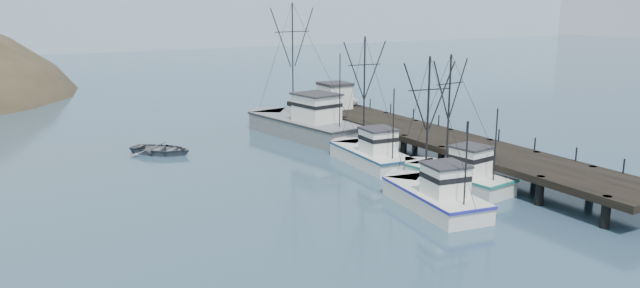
# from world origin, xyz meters

# --- Properties ---
(ground) EXTENTS (400.00, 400.00, 0.00)m
(ground) POSITION_xyz_m (0.00, 0.00, 0.00)
(ground) COLOR navy
(ground) RESTS_ON ground
(pier) EXTENTS (6.00, 44.00, 2.00)m
(pier) POSITION_xyz_m (14.00, 16.00, 1.69)
(pier) COLOR black
(pier) RESTS_ON ground
(distant_ridge) EXTENTS (360.00, 40.00, 26.00)m
(distant_ridge) POSITION_xyz_m (10.00, 170.00, 0.00)
(distant_ridge) COLOR #9EB2C6
(distant_ridge) RESTS_ON ground
(trawler_near) EXTENTS (4.27, 9.68, 9.97)m
(trawler_near) POSITION_xyz_m (9.42, 7.09, 0.82)
(trawler_near) COLOR silver
(trawler_near) RESTS_ON ground
(trawler_mid) EXTENTS (4.49, 10.22, 10.22)m
(trawler_mid) POSITION_xyz_m (4.92, 4.22, 0.82)
(trawler_mid) COLOR silver
(trawler_mid) RESTS_ON ground
(trawler_far) EXTENTS (4.04, 10.56, 10.88)m
(trawler_far) POSITION_xyz_m (7.65, 15.80, 0.82)
(trawler_far) COLOR silver
(trawler_far) RESTS_ON ground
(work_vessel) EXTENTS (7.02, 16.45, 13.58)m
(work_vessel) POSITION_xyz_m (7.99, 28.35, 1.23)
(work_vessel) COLOR slate
(work_vessel) RESTS_ON ground
(pier_shed) EXTENTS (3.00, 3.20, 2.80)m
(pier_shed) POSITION_xyz_m (13.44, 31.16, 3.42)
(pier_shed) COLOR silver
(pier_shed) RESTS_ON pier
(pickup_truck) EXTENTS (5.53, 4.08, 1.40)m
(pickup_truck) POSITION_xyz_m (14.57, 32.76, 2.70)
(pickup_truck) COLOR white
(pickup_truck) RESTS_ON pier
(motorboat) EXTENTS (6.82, 6.86, 1.17)m
(motorboat) POSITION_xyz_m (-6.64, 27.76, 0.00)
(motorboat) COLOR #55585E
(motorboat) RESTS_ON ground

